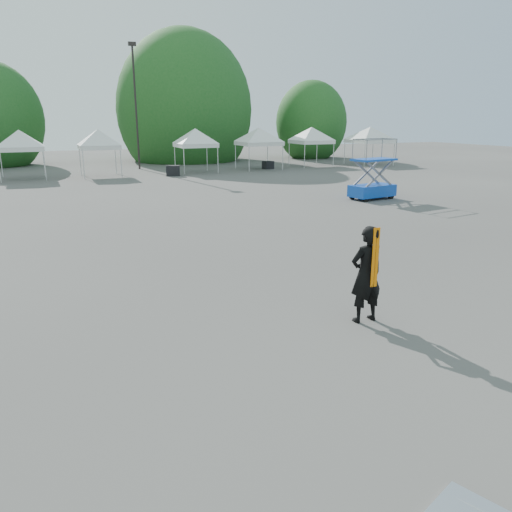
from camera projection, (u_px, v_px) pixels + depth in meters
name	position (u px, v px, depth m)	size (l,w,h in m)	color
ground	(271.00, 296.00, 11.91)	(120.00, 120.00, 0.00)	#474442
light_pole_east	(135.00, 99.00, 39.86)	(0.60, 0.25, 9.80)	black
tree_mid_e	(185.00, 110.00, 48.53)	(5.12, 5.12, 7.79)	#382314
tree_far_e	(311.00, 122.00, 52.09)	(3.84, 3.84, 5.84)	#382314
tent_d	(19.00, 134.00, 33.59)	(4.19, 4.19, 3.88)	silver
tent_e	(98.00, 133.00, 35.43)	(3.88, 3.88, 3.88)	silver
tent_f	(195.00, 132.00, 37.88)	(4.02, 4.02, 3.88)	silver
tent_g	(259.00, 131.00, 40.42)	(4.45, 4.45, 3.88)	silver
tent_h	(312.00, 130.00, 43.24)	(4.31, 4.31, 3.88)	silver
tent_extra_8	(370.00, 130.00, 44.34)	(4.71, 4.71, 3.88)	silver
man	(366.00, 274.00, 10.17)	(0.75, 0.51, 2.03)	black
scissor_lift	(373.00, 169.00, 25.67)	(2.53, 1.53, 3.07)	#0C3AA4
crate_mid	(173.00, 171.00, 36.42)	(0.96, 0.75, 0.75)	black
crate_east	(268.00, 165.00, 41.40)	(0.82, 0.64, 0.64)	black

